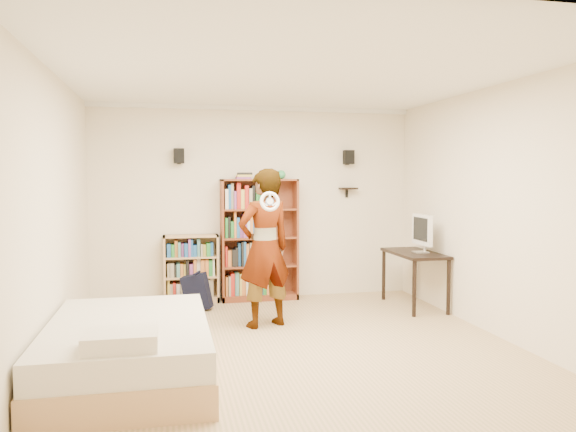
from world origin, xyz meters
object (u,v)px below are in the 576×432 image
low_bookshelf (191,269)px  computer_desk (414,279)px  person (265,248)px  tall_bookshelf (259,240)px  daybed (129,342)px

low_bookshelf → computer_desk: low_bookshelf is taller
person → low_bookshelf: bearing=-82.0°
person → computer_desk: bearing=173.9°
tall_bookshelf → computer_desk: bearing=-24.3°
low_bookshelf → daybed: size_ratio=0.45×
low_bookshelf → daybed: bearing=-103.0°
computer_desk → person: size_ratio=0.59×
tall_bookshelf → daybed: 3.26m
computer_desk → person: person is taller
low_bookshelf → person: bearing=-61.5°
low_bookshelf → computer_desk: (2.87, -0.89, -0.10)m
low_bookshelf → computer_desk: size_ratio=0.86×
person → tall_bookshelf: bearing=-117.4°
tall_bookshelf → daybed: (-1.59, -2.79, -0.54)m
computer_desk → low_bookshelf: bearing=162.8°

